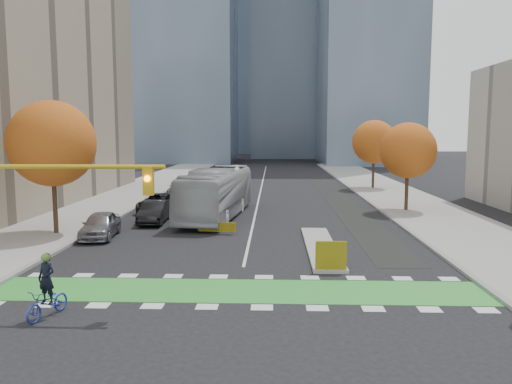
# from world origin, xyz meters

# --- Properties ---
(ground) EXTENTS (300.00, 300.00, 0.00)m
(ground) POSITION_xyz_m (0.00, 0.00, 0.00)
(ground) COLOR black
(ground) RESTS_ON ground
(sidewalk_west) EXTENTS (7.00, 120.00, 0.15)m
(sidewalk_west) POSITION_xyz_m (-13.50, 20.00, 0.07)
(sidewalk_west) COLOR gray
(sidewalk_west) RESTS_ON ground
(sidewalk_east) EXTENTS (7.00, 120.00, 0.15)m
(sidewalk_east) POSITION_xyz_m (13.50, 20.00, 0.07)
(sidewalk_east) COLOR gray
(sidewalk_east) RESTS_ON ground
(curb_west) EXTENTS (0.30, 120.00, 0.16)m
(curb_west) POSITION_xyz_m (-10.00, 20.00, 0.07)
(curb_west) COLOR gray
(curb_west) RESTS_ON ground
(curb_east) EXTENTS (0.30, 120.00, 0.16)m
(curb_east) POSITION_xyz_m (10.00, 20.00, 0.07)
(curb_east) COLOR gray
(curb_east) RESTS_ON ground
(bike_crossing) EXTENTS (20.00, 3.00, 0.01)m
(bike_crossing) POSITION_xyz_m (0.00, 1.50, 0.01)
(bike_crossing) COLOR green
(bike_crossing) RESTS_ON ground
(centre_line) EXTENTS (0.15, 70.00, 0.01)m
(centre_line) POSITION_xyz_m (0.00, 40.00, 0.01)
(centre_line) COLOR silver
(centre_line) RESTS_ON ground
(bike_lane_paint) EXTENTS (2.50, 50.00, 0.01)m
(bike_lane_paint) POSITION_xyz_m (7.50, 30.00, 0.01)
(bike_lane_paint) COLOR black
(bike_lane_paint) RESTS_ON ground
(median_island) EXTENTS (1.60, 10.00, 0.16)m
(median_island) POSITION_xyz_m (4.00, 9.00, 0.08)
(median_island) COLOR gray
(median_island) RESTS_ON ground
(hazard_board) EXTENTS (1.40, 0.12, 1.30)m
(hazard_board) POSITION_xyz_m (4.00, 4.20, 0.80)
(hazard_board) COLOR yellow
(hazard_board) RESTS_ON median_island
(tower_ne) EXTENTS (18.00, 24.00, 60.00)m
(tower_ne) POSITION_xyz_m (20.00, 85.00, 30.00)
(tower_ne) COLOR #47566B
(tower_ne) RESTS_ON ground
(tower_far) EXTENTS (26.00, 26.00, 80.00)m
(tower_far) POSITION_xyz_m (-4.00, 140.00, 40.00)
(tower_far) COLOR #47566B
(tower_far) RESTS_ON ground
(tree_west) EXTENTS (5.20, 5.20, 8.22)m
(tree_west) POSITION_xyz_m (-12.00, 12.00, 5.62)
(tree_west) COLOR #332114
(tree_west) RESTS_ON ground
(tree_east_near) EXTENTS (4.40, 4.40, 7.08)m
(tree_east_near) POSITION_xyz_m (12.00, 22.00, 4.86)
(tree_east_near) COLOR #332114
(tree_east_near) RESTS_ON ground
(tree_east_far) EXTENTS (4.80, 4.80, 7.65)m
(tree_east_far) POSITION_xyz_m (12.50, 38.00, 5.24)
(tree_east_far) COLOR #332114
(tree_east_far) RESTS_ON ground
(traffic_signal_west) EXTENTS (8.53, 0.56, 5.20)m
(traffic_signal_west) POSITION_xyz_m (-7.93, -0.51, 4.03)
(traffic_signal_west) COLOR #BF9914
(traffic_signal_west) RESTS_ON ground
(cyclist) EXTENTS (1.20, 2.05, 2.24)m
(cyclist) POSITION_xyz_m (-6.30, -1.60, 0.75)
(cyclist) COLOR #22329C
(cyclist) RESTS_ON ground
(bus) EXTENTS (4.52, 13.42, 3.66)m
(bus) POSITION_xyz_m (-2.82, 18.89, 1.83)
(bus) COLOR #A3A8AA
(bus) RESTS_ON ground
(parked_car_a) EXTENTS (2.28, 4.71, 1.55)m
(parked_car_a) POSITION_xyz_m (-9.00, 11.34, 0.77)
(parked_car_a) COLOR gray
(parked_car_a) RESTS_ON ground
(parked_car_b) EXTENTS (1.82, 4.72, 1.54)m
(parked_car_b) POSITION_xyz_m (-6.93, 16.34, 0.77)
(parked_car_b) COLOR black
(parked_car_b) RESTS_ON ground
(parked_car_c) EXTENTS (2.72, 5.72, 1.61)m
(parked_car_c) POSITION_xyz_m (-6.92, 26.34, 0.80)
(parked_car_c) COLOR #4F4E53
(parked_car_c) RESTS_ON ground
(parked_car_d) EXTENTS (2.50, 5.15, 1.41)m
(parked_car_d) POSITION_xyz_m (-7.93, 21.34, 0.71)
(parked_car_d) COLOR black
(parked_car_d) RESTS_ON ground
(parked_car_e) EXTENTS (2.14, 4.68, 1.55)m
(parked_car_e) POSITION_xyz_m (-7.99, 31.54, 0.78)
(parked_car_e) COLOR gray
(parked_car_e) RESTS_ON ground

